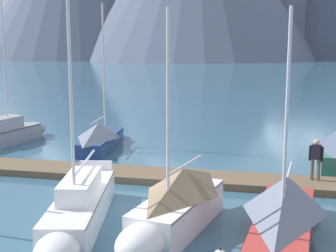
{
  "coord_description": "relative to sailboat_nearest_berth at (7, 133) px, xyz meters",
  "views": [
    {
      "loc": [
        3.94,
        -15.55,
        5.82
      ],
      "look_at": [
        0.0,
        6.0,
        2.0
      ],
      "focal_mm": 51.28,
      "sensor_mm": 36.0,
      "label": 1
    }
  ],
  "objects": [
    {
      "name": "sailboat_mid_dock_starboard",
      "position": [
        8.87,
        -11.8,
        0.04
      ],
      "size": [
        2.45,
        7.37,
        9.28
      ],
      "color": "silver",
      "rests_on": "ground"
    },
    {
      "name": "sailboat_outer_slip",
      "position": [
        15.19,
        -11.46,
        0.24
      ],
      "size": [
        2.5,
        7.12,
        6.79
      ],
      "color": "#B2332D",
      "rests_on": "ground"
    },
    {
      "name": "dock",
      "position": [
        10.31,
        -5.92,
        -0.47
      ],
      "size": [
        24.79,
        3.14,
        0.3
      ],
      "color": "brown",
      "rests_on": "ground"
    },
    {
      "name": "person_on_dock",
      "position": [
        16.74,
        -5.84,
        0.65
      ],
      "size": [
        0.56,
        0.34,
        1.69
      ],
      "color": "brown",
      "rests_on": "dock"
    },
    {
      "name": "sailboat_far_berth",
      "position": [
        11.92,
        -11.53,
        0.27
      ],
      "size": [
        2.79,
        5.93,
        6.8
      ],
      "color": "white",
      "rests_on": "ground"
    },
    {
      "name": "ground_plane",
      "position": [
        10.31,
        -9.92,
        -0.61
      ],
      "size": [
        700.0,
        700.0,
        0.0
      ],
      "primitive_type": "plane",
      "color": "#335B75"
    },
    {
      "name": "sailboat_nearest_berth",
      "position": [
        0.0,
        0.0,
        0.0
      ],
      "size": [
        2.87,
        6.35,
        8.47
      ],
      "color": "#93939E",
      "rests_on": "ground"
    },
    {
      "name": "sailboat_mid_dock_port",
      "position": [
        5.87,
        -0.34,
        0.1
      ],
      "size": [
        1.88,
        6.45,
        7.97
      ],
      "color": "navy",
      "rests_on": "ground"
    }
  ]
}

